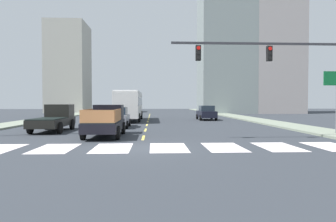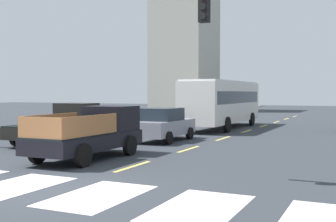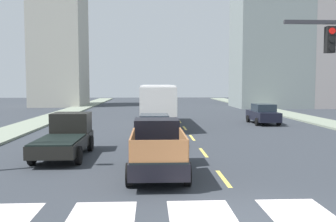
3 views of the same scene
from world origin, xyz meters
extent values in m
plane|color=#30343B|center=(0.00, 0.00, 0.00)|extent=(160.00, 160.00, 0.00)
cube|color=gray|center=(-12.44, 18.00, 0.07)|extent=(2.91, 110.00, 0.15)
cube|color=silver|center=(-3.93, 0.00, 0.00)|extent=(1.74, 3.05, 0.01)
cube|color=silver|center=(-1.31, 0.00, 0.00)|extent=(1.74, 3.05, 0.01)
cube|color=silver|center=(1.31, 0.00, 0.00)|extent=(1.74, 3.05, 0.01)
cube|color=#E3CB51|center=(0.00, 4.00, 0.00)|extent=(0.16, 2.40, 0.01)
cube|color=#E3CB51|center=(0.00, 9.00, 0.00)|extent=(0.16, 2.40, 0.01)
cube|color=#E3CB51|center=(0.00, 14.00, 0.00)|extent=(0.16, 2.40, 0.01)
cube|color=#E3CB51|center=(0.00, 19.00, 0.00)|extent=(0.16, 2.40, 0.01)
cube|color=#E3CB51|center=(0.00, 24.00, 0.00)|extent=(0.16, 2.40, 0.01)
cube|color=#E3CB51|center=(0.00, 29.00, 0.00)|extent=(0.16, 2.40, 0.01)
cube|color=#E3CB51|center=(0.00, 34.00, 0.00)|extent=(0.16, 2.40, 0.01)
cube|color=#E3CB51|center=(0.00, 39.00, 0.00)|extent=(0.16, 2.40, 0.01)
cube|color=black|center=(-2.39, 4.68, 0.68)|extent=(1.96, 5.20, 0.56)
cube|color=black|center=(-2.39, 6.38, 1.46)|extent=(1.84, 1.60, 1.00)
cube|color=#19232D|center=(-2.39, 6.82, 1.64)|extent=(1.72, 0.08, 0.56)
cube|color=black|center=(-2.39, 3.73, 0.99)|extent=(1.84, 3.30, 0.06)
cylinder|color=black|center=(-3.37, 6.24, 0.40)|extent=(0.22, 0.80, 0.80)
cylinder|color=black|center=(-1.41, 6.24, 0.40)|extent=(0.22, 0.80, 0.80)
cylinder|color=black|center=(-3.37, 3.12, 0.40)|extent=(0.22, 0.80, 0.80)
cylinder|color=black|center=(-1.41, 3.12, 0.40)|extent=(0.22, 0.80, 0.80)
cube|color=#9D653B|center=(-3.29, 3.73, 1.37)|extent=(0.06, 3.17, 0.70)
cube|color=#9D653B|center=(-1.49, 3.73, 1.37)|extent=(0.06, 3.17, 0.70)
cube|color=#9D653B|center=(-2.39, 2.15, 1.37)|extent=(1.80, 0.06, 0.70)
cube|color=black|center=(-6.70, 8.13, 0.68)|extent=(1.96, 5.20, 0.56)
cube|color=black|center=(-6.70, 9.83, 1.46)|extent=(1.84, 1.60, 1.00)
cube|color=#19232D|center=(-6.70, 10.27, 1.64)|extent=(1.72, 0.08, 0.56)
cube|color=black|center=(-6.70, 7.18, 0.99)|extent=(1.84, 3.30, 0.06)
cylinder|color=black|center=(-7.68, 9.69, 0.40)|extent=(0.22, 0.80, 0.80)
cylinder|color=black|center=(-5.72, 9.69, 0.40)|extent=(0.22, 0.80, 0.80)
cylinder|color=black|center=(-7.68, 6.57, 0.40)|extent=(0.22, 0.80, 0.80)
cylinder|color=black|center=(-5.72, 6.57, 0.40)|extent=(0.22, 0.80, 0.80)
cube|color=silver|center=(-2.12, 20.51, 1.85)|extent=(2.50, 10.80, 2.70)
cube|color=#19232D|center=(-2.12, 20.51, 2.20)|extent=(2.52, 9.94, 0.80)
cube|color=silver|center=(-2.12, 20.51, 3.26)|extent=(2.40, 10.37, 0.12)
cylinder|color=black|center=(-3.37, 23.86, 0.50)|extent=(0.22, 1.00, 1.00)
cylinder|color=black|center=(-0.87, 23.86, 0.50)|extent=(0.22, 1.00, 1.00)
cylinder|color=black|center=(-3.37, 17.54, 0.50)|extent=(0.22, 1.00, 1.00)
cylinder|color=black|center=(-0.87, 17.54, 0.50)|extent=(0.22, 1.00, 1.00)
cube|color=gray|center=(-2.43, 11.53, 0.70)|extent=(1.80, 4.40, 0.76)
cube|color=#1E2833|center=(-2.43, 11.38, 1.40)|extent=(1.58, 2.11, 0.64)
cylinder|color=black|center=(-3.33, 12.89, 0.32)|extent=(0.22, 0.64, 0.64)
cylinder|color=black|center=(-1.53, 12.89, 0.32)|extent=(0.22, 0.64, 0.64)
cylinder|color=black|center=(-3.33, 10.16, 0.32)|extent=(0.22, 0.64, 0.64)
cylinder|color=black|center=(-1.53, 10.16, 0.32)|extent=(0.22, 0.64, 0.64)
cube|color=black|center=(6.94, 21.64, 0.70)|extent=(1.80, 4.40, 0.76)
cube|color=#1E2833|center=(6.94, 21.49, 1.40)|extent=(1.58, 2.11, 0.64)
cylinder|color=black|center=(6.04, 23.00, 0.32)|extent=(0.22, 0.64, 0.64)
cylinder|color=black|center=(7.84, 23.00, 0.32)|extent=(0.22, 0.64, 0.64)
cylinder|color=black|center=(6.04, 20.27, 0.32)|extent=(0.22, 0.64, 0.64)
cylinder|color=black|center=(7.84, 20.27, 0.32)|extent=(0.22, 0.64, 0.64)
cube|color=black|center=(3.08, 2.55, 4.85)|extent=(0.28, 0.24, 0.84)
cylinder|color=red|center=(3.08, 2.42, 5.11)|extent=(0.20, 0.04, 0.20)
cylinder|color=black|center=(3.08, 2.42, 4.85)|extent=(0.20, 0.04, 0.20)
cylinder|color=black|center=(3.08, 2.42, 4.59)|extent=(0.20, 0.04, 0.20)
cube|color=#AAA79B|center=(-16.39, 47.74, 8.91)|extent=(7.37, 8.80, 17.83)
cube|color=gray|center=(14.44, 43.12, 15.16)|extent=(9.90, 8.34, 30.33)
camera|label=1|loc=(0.59, -14.06, 2.15)|focal=32.23mm
camera|label=2|loc=(7.25, -8.74, 2.49)|focal=46.36mm
camera|label=3|loc=(-2.65, -8.98, 3.46)|focal=39.08mm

